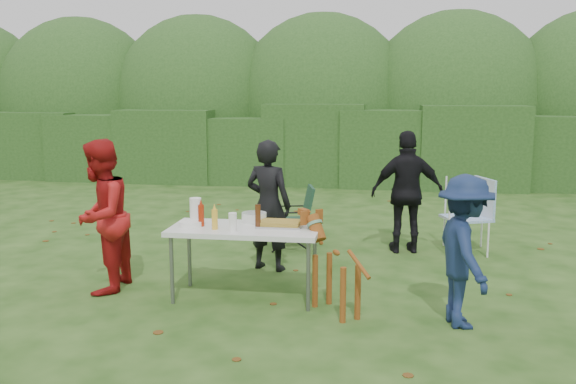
# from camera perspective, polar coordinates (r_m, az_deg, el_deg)

# --- Properties ---
(ground) EXTENTS (80.00, 80.00, 0.00)m
(ground) POSITION_cam_1_polar(r_m,az_deg,el_deg) (6.21, -5.70, -10.30)
(ground) COLOR #1E4211
(hedge_row) EXTENTS (22.00, 1.40, 1.70)m
(hedge_row) POSITION_cam_1_polar(r_m,az_deg,el_deg) (13.79, 2.55, 4.32)
(hedge_row) COLOR #23471C
(hedge_row) RESTS_ON ground
(shrub_backdrop) EXTENTS (20.00, 2.60, 3.20)m
(shrub_backdrop) POSITION_cam_1_polar(r_m,az_deg,el_deg) (15.34, 3.22, 7.65)
(shrub_backdrop) COLOR #3D6628
(shrub_backdrop) RESTS_ON ground
(folding_table) EXTENTS (1.50, 0.70, 0.74)m
(folding_table) POSITION_cam_1_polar(r_m,az_deg,el_deg) (6.16, -4.06, -3.79)
(folding_table) COLOR silver
(folding_table) RESTS_ON ground
(person_cook) EXTENTS (0.64, 0.52, 1.54)m
(person_cook) POSITION_cam_1_polar(r_m,az_deg,el_deg) (7.13, -1.83, -1.24)
(person_cook) COLOR black
(person_cook) RESTS_ON ground
(person_red_jacket) EXTENTS (0.63, 0.80, 1.61)m
(person_red_jacket) POSITION_cam_1_polar(r_m,az_deg,el_deg) (6.63, -17.12, -2.20)
(person_red_jacket) COLOR #A61515
(person_red_jacket) RESTS_ON ground
(person_black_puffy) EXTENTS (0.99, 0.54, 1.59)m
(person_black_puffy) POSITION_cam_1_polar(r_m,az_deg,el_deg) (8.03, 11.11, -0.01)
(person_black_puffy) COLOR black
(person_black_puffy) RESTS_ON ground
(child) EXTENTS (0.68, 0.97, 1.37)m
(child) POSITION_cam_1_polar(r_m,az_deg,el_deg) (5.66, 16.17, -5.35)
(child) COLOR #152449
(child) RESTS_ON ground
(dog) EXTENTS (0.89, 0.98, 0.90)m
(dog) POSITION_cam_1_polar(r_m,az_deg,el_deg) (5.81, 4.52, -7.02)
(dog) COLOR brown
(dog) RESTS_ON ground
(camping_chair) EXTENTS (0.64, 0.64, 0.85)m
(camping_chair) POSITION_cam_1_polar(r_m,az_deg,el_deg) (8.15, 0.54, -2.36)
(camping_chair) COLOR #1D402B
(camping_chair) RESTS_ON ground
(lawn_chair) EXTENTS (0.75, 0.75, 0.98)m
(lawn_chair) POSITION_cam_1_polar(r_m,az_deg,el_deg) (8.30, 16.35, -2.06)
(lawn_chair) COLOR #3A75C3
(lawn_chair) RESTS_ON ground
(food_tray) EXTENTS (0.45, 0.30, 0.02)m
(food_tray) POSITION_cam_1_polar(r_m,az_deg,el_deg) (6.17, -0.76, -3.14)
(food_tray) COLOR #B7B7BA
(food_tray) RESTS_ON folding_table
(focaccia_bread) EXTENTS (0.40, 0.26, 0.04)m
(focaccia_bread) POSITION_cam_1_polar(r_m,az_deg,el_deg) (6.16, -0.76, -2.89)
(focaccia_bread) COLOR olive
(focaccia_bread) RESTS_ON food_tray
(mustard_bottle) EXTENTS (0.06, 0.06, 0.20)m
(mustard_bottle) POSITION_cam_1_polar(r_m,az_deg,el_deg) (6.06, -6.87, -2.56)
(mustard_bottle) COLOR gold
(mustard_bottle) RESTS_ON folding_table
(ketchup_bottle) EXTENTS (0.06, 0.06, 0.22)m
(ketchup_bottle) POSITION_cam_1_polar(r_m,az_deg,el_deg) (6.22, -8.13, -2.20)
(ketchup_bottle) COLOR #99230C
(ketchup_bottle) RESTS_ON folding_table
(beer_bottle) EXTENTS (0.06, 0.06, 0.24)m
(beer_bottle) POSITION_cam_1_polar(r_m,az_deg,el_deg) (6.07, -2.84, -2.30)
(beer_bottle) COLOR #47230F
(beer_bottle) RESTS_ON folding_table
(paper_towel_roll) EXTENTS (0.12, 0.12, 0.26)m
(paper_towel_roll) POSITION_cam_1_polar(r_m,az_deg,el_deg) (6.39, -8.64, -1.70)
(paper_towel_roll) COLOR white
(paper_towel_roll) RESTS_ON folding_table
(cup_stack) EXTENTS (0.08, 0.08, 0.18)m
(cup_stack) POSITION_cam_1_polar(r_m,az_deg,el_deg) (5.98, -5.19, -2.80)
(cup_stack) COLOR white
(cup_stack) RESTS_ON folding_table
(pasta_bowl) EXTENTS (0.26, 0.26, 0.10)m
(pasta_bowl) POSITION_cam_1_polar(r_m,az_deg,el_deg) (6.37, -3.20, -2.38)
(pasta_bowl) COLOR silver
(pasta_bowl) RESTS_ON folding_table
(plate_stack) EXTENTS (0.24, 0.24, 0.05)m
(plate_stack) POSITION_cam_1_polar(r_m,az_deg,el_deg) (6.26, -9.09, -2.94)
(plate_stack) COLOR white
(plate_stack) RESTS_ON folding_table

